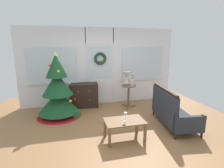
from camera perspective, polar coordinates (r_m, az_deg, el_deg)
ground_plane at (r=4.34m, az=1.11°, el=-14.62°), size 6.76×6.76×0.00m
back_wall_with_door at (r=5.94m, az=-3.98°, el=5.78°), size 5.20×0.19×2.55m
christmas_tree at (r=5.10m, az=-17.26°, el=-2.85°), size 1.24×1.24×1.83m
dresser_cabinet at (r=5.76m, az=-9.19°, el=-3.64°), size 0.92×0.48×0.78m
settee_sofa at (r=4.67m, az=18.67°, el=-8.24°), size 0.89×1.59×0.96m
side_table at (r=5.64m, az=5.42°, el=-2.56°), size 0.50×0.48×0.73m
table_lamp at (r=5.55m, az=4.81°, el=2.47°), size 0.28×0.28×0.44m
flower_vase at (r=5.54m, az=6.67°, el=0.65°), size 0.11×0.10×0.35m
coffee_table at (r=3.80m, az=4.10°, el=-12.69°), size 0.85×0.53×0.43m
wine_glass at (r=3.68m, az=4.42°, el=-10.05°), size 0.08×0.08×0.20m
gift_box at (r=5.09m, az=-11.54°, el=-9.44°), size 0.19×0.18×0.19m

